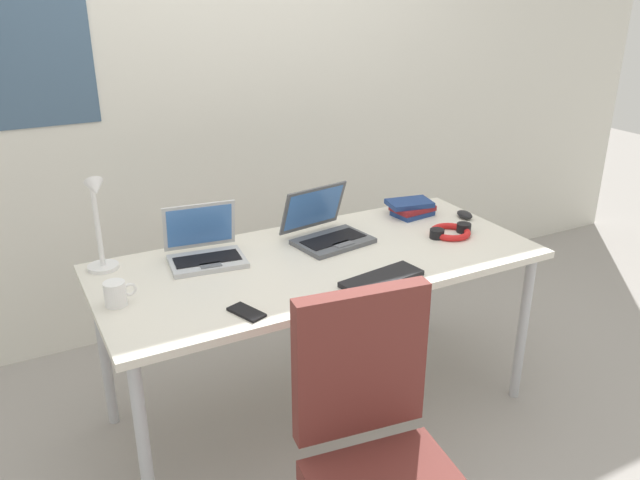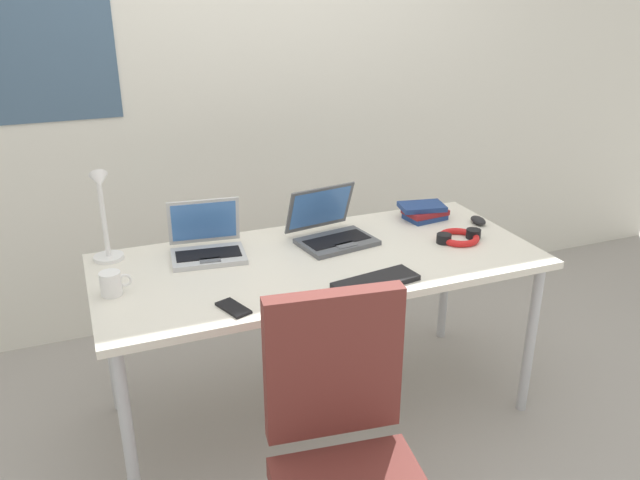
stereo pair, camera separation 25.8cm
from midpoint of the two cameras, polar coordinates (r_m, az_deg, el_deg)
name	(u,v)px [view 1 (the left image)]	position (r m, az deg, el deg)	size (l,w,h in m)	color
ground_plane	(320,407)	(2.99, -2.55, -14.73)	(12.00, 12.00, 0.00)	gray
wall_back	(220,82)	(3.45, -11.11, 13.61)	(6.00, 0.13, 2.60)	silver
desk	(320,271)	(2.63, -2.81, -2.81)	(1.80, 0.80, 0.74)	silver
desk_lamp	(99,225)	(2.60, -21.82, 1.23)	(0.12, 0.18, 0.40)	white
laptop_mid_desk	(327,231)	(2.77, -2.05, 0.79)	(0.36, 0.34, 0.23)	#515459
laptop_back_left	(205,250)	(2.64, -12.97, -0.93)	(0.32, 0.28, 0.22)	#B7BABC
external_keyboard	(382,279)	(2.41, 2.47, -3.53)	(0.33, 0.12, 0.02)	black
computer_mouse	(465,215)	(3.09, 10.42, 2.19)	(0.06, 0.10, 0.03)	black
cell_phone	(246,312)	(2.22, -9.89, -6.42)	(0.06, 0.14, 0.01)	black
headphones	(450,232)	(2.87, 9.02, 0.69)	(0.21, 0.18, 0.04)	red
book_stack	(411,208)	(3.08, 5.78, 2.83)	(0.23, 0.18, 0.07)	navy
coffee_mug	(116,294)	(2.38, -20.70, -4.55)	(0.11, 0.08, 0.09)	white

